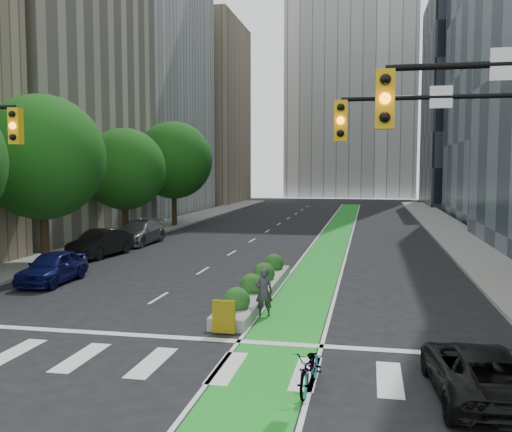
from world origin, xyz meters
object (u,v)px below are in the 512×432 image
at_px(parked_car_left_near, 53,267).
at_px(parked_car_left_far, 139,232).
at_px(cyclist, 264,292).
at_px(parked_car_right, 478,371).
at_px(median_planter, 257,287).
at_px(parked_car_left_mid, 101,243).
at_px(bicycle, 310,368).

distance_m(parked_car_left_near, parked_car_left_far, 12.94).
distance_m(cyclist, parked_car_right, 8.30).
xyz_separation_m(median_planter, parked_car_right, (6.66, -8.77, 0.23)).
xyz_separation_m(cyclist, parked_car_right, (5.86, -5.88, -0.23)).
bearing_deg(parked_car_left_mid, parked_car_left_near, -72.10).
height_order(median_planter, parked_car_left_far, parked_car_left_far).
bearing_deg(median_planter, parked_car_left_near, 175.21).
height_order(parked_car_left_near, parked_car_right, parked_car_left_near).
bearing_deg(bicycle, parked_car_left_mid, 133.38).
relative_size(bicycle, parked_car_left_far, 0.35).
distance_m(bicycle, parked_car_left_near, 15.71).
bearing_deg(bicycle, parked_car_left_far, 126.05).
relative_size(median_planter, cyclist, 6.21).
distance_m(parked_car_left_near, parked_car_right, 18.57).
xyz_separation_m(parked_car_left_near, parked_car_left_mid, (-1.43, 7.42, 0.06)).
bearing_deg(parked_car_left_near, parked_car_left_mid, 98.97).
bearing_deg(median_planter, parked_car_left_mid, 142.54).
bearing_deg(parked_car_left_far, bicycle, -57.67).
distance_m(median_planter, cyclist, 3.04).
bearing_deg(cyclist, parked_car_left_far, -70.16).
bearing_deg(parked_car_left_near, parked_car_left_far, 94.42).
xyz_separation_m(median_planter, parked_car_left_mid, (-10.70, 8.20, 0.40)).
height_order(cyclist, parked_car_left_far, cyclist).
bearing_deg(cyclist, parked_car_left_mid, -58.95).
relative_size(bicycle, parked_car_left_mid, 0.41).
xyz_separation_m(bicycle, cyclist, (-2.20, 6.14, 0.33)).
distance_m(parked_car_left_mid, parked_car_left_far, 5.44).
distance_m(median_planter, parked_car_left_far, 17.34).
distance_m(cyclist, parked_car_left_far, 20.14).
distance_m(parked_car_left_mid, parked_car_right, 24.28).
distance_m(median_planter, parked_car_left_mid, 13.49).
bearing_deg(parked_car_left_near, cyclist, -21.95).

